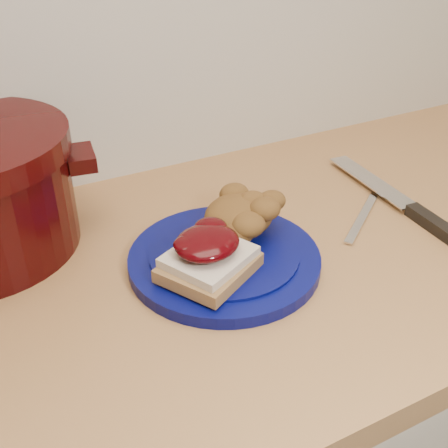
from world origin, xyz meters
name	(u,v)px	position (x,y,z in m)	size (l,w,h in m)	color
plate	(224,260)	(-0.03, 1.49, 0.91)	(0.25, 0.25, 0.02)	#05094F
sandwich	(208,256)	(-0.06, 1.46, 0.94)	(0.14, 0.13, 0.05)	olive
stuffing_mound	(239,215)	(0.01, 1.53, 0.95)	(0.10, 0.09, 0.05)	brown
chef_knife	(418,213)	(0.29, 1.46, 0.91)	(0.04, 0.31, 0.02)	black
butter_knife	(363,216)	(0.21, 1.50, 0.90)	(0.16, 0.01, 0.00)	silver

